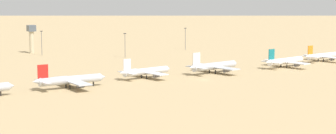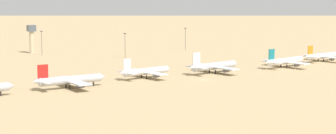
% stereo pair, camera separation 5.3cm
% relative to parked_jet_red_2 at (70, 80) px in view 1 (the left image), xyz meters
% --- Properties ---
extents(ground, '(4000.00, 4000.00, 0.00)m').
position_rel_parked_jet_red_2_xyz_m(ground, '(63.75, -13.58, -3.76)').
color(ground, tan).
extents(parked_jet_red_2, '(34.69, 29.06, 11.48)m').
position_rel_parked_jet_red_2_xyz_m(parked_jet_red_2, '(0.00, 0.00, 0.00)').
color(parked_jet_red_2, silver).
rests_on(parked_jet_red_2, ground).
extents(parked_jet_white_3, '(31.83, 26.98, 10.51)m').
position_rel_parked_jet_red_2_xyz_m(parked_jet_white_3, '(43.22, 6.69, -0.32)').
color(parked_jet_white_3, silver).
rests_on(parked_jet_white_3, ground).
extents(parked_jet_white_4, '(35.45, 30.05, 11.71)m').
position_rel_parked_jet_red_2_xyz_m(parked_jet_white_4, '(82.16, 1.78, 0.07)').
color(parked_jet_white_4, silver).
rests_on(parked_jet_white_4, ground).
extents(parked_jet_teal_5, '(34.05, 28.87, 11.25)m').
position_rel_parked_jet_red_2_xyz_m(parked_jet_teal_5, '(129.68, -2.49, -0.08)').
color(parked_jet_teal_5, white).
rests_on(parked_jet_teal_5, ground).
extents(parked_jet_orange_6, '(31.45, 26.47, 10.39)m').
position_rel_parked_jet_red_2_xyz_m(parked_jet_orange_6, '(168.91, 5.44, -0.36)').
color(parked_jet_orange_6, white).
rests_on(parked_jet_orange_6, ground).
extents(control_tower, '(5.20, 5.20, 19.57)m').
position_rel_parked_jet_red_2_xyz_m(control_tower, '(36.49, 147.51, 8.05)').
color(control_tower, '#C6B793').
rests_on(control_tower, ground).
extents(light_pole_west, '(1.80, 0.50, 16.49)m').
position_rel_parked_jet_red_2_xyz_m(light_pole_west, '(37.71, 131.95, 5.70)').
color(light_pole_west, '#59595E').
rests_on(light_pole_west, ground).
extents(light_pole_mid, '(1.80, 0.50, 16.19)m').
position_rel_parked_jet_red_2_xyz_m(light_pole_mid, '(138.82, 108.21, 5.55)').
color(light_pole_mid, '#59595E').
rests_on(light_pole_mid, ground).
extents(light_pole_east, '(1.80, 0.50, 15.87)m').
position_rel_parked_jet_red_2_xyz_m(light_pole_east, '(78.14, 89.97, 5.38)').
color(light_pole_east, '#59595E').
rests_on(light_pole_east, ground).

